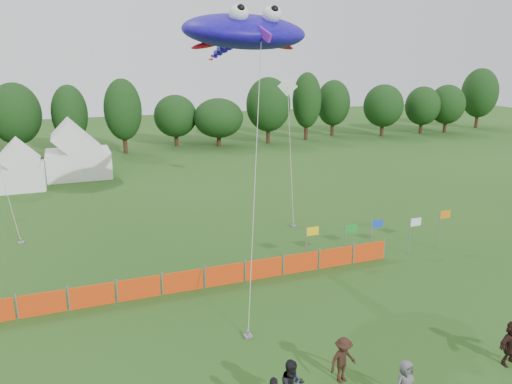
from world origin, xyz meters
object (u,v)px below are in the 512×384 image
object	(u,v)px
tent_right	(78,155)
spectator_f	(512,343)
spectator_e	(405,383)
stingray_kite	(243,32)
spectator_c	(343,360)
barrier_fence	(204,278)
tent_left	(21,169)

from	to	relation	value
tent_right	spectator_f	size ratio (longest dim) A/B	3.32
spectator_e	stingray_kite	distance (m)	16.37
tent_right	stingray_kite	size ratio (longest dim) A/B	0.37
spectator_e	spectator_f	world-z (taller)	spectator_f
spectator_c	spectator_f	xyz separation A→B (m)	(6.02, -1.26, 0.02)
barrier_fence	spectator_f	bearing A→B (deg)	-48.52
barrier_fence	spectator_e	xyz separation A→B (m)	(3.67, -10.08, 0.28)
barrier_fence	stingray_kite	size ratio (longest dim) A/B	1.34
spectator_f	spectator_e	bearing A→B (deg)	179.60
spectator_f	tent_left	bearing A→B (deg)	112.79
spectator_c	spectator_f	bearing A→B (deg)	-23.17
tent_left	stingray_kite	bearing A→B (deg)	-60.04
tent_left	stingray_kite	distance (m)	25.78
tent_left	spectator_c	world-z (taller)	tent_left
spectator_f	spectator_c	bearing A→B (deg)	162.47
tent_right	spectator_c	bearing A→B (deg)	-78.20
spectator_c	stingray_kite	size ratio (longest dim) A/B	0.11
tent_left	spectator_e	bearing A→B (deg)	-68.79
spectator_f	tent_right	bearing A→B (deg)	104.74
barrier_fence	stingray_kite	distance (m)	11.62
stingray_kite	spectator_f	bearing A→B (deg)	-64.16
tent_right	barrier_fence	size ratio (longest dim) A/B	0.28
spectator_e	tent_right	bearing A→B (deg)	90.67
spectator_e	spectator_f	size ratio (longest dim) A/B	0.94
spectator_e	spectator_f	distance (m)	4.86
spectator_c	spectator_f	size ratio (longest dim) A/B	0.98
barrier_fence	stingray_kite	world-z (taller)	stingray_kite
tent_left	barrier_fence	world-z (taller)	tent_left
tent_left	stingray_kite	size ratio (longest dim) A/B	0.25
tent_right	stingray_kite	world-z (taller)	stingray_kite
stingray_kite	barrier_fence	bearing A→B (deg)	-141.62
spectator_c	spectator_f	distance (m)	6.15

